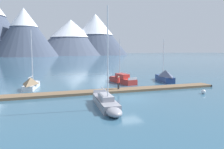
{
  "coord_description": "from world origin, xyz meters",
  "views": [
    {
      "loc": [
        -9.44,
        -20.93,
        5.31
      ],
      "look_at": [
        0.0,
        6.0,
        2.0
      ],
      "focal_mm": 33.73,
      "sensor_mm": 36.0,
      "label": 1
    }
  ],
  "objects_px": {
    "sailboat_nearest_berth": "(32,83)",
    "mooring_buoy_channel_marker": "(203,92)",
    "sailboat_mid_dock_port": "(121,79)",
    "sailboat_mid_dock_starboard": "(164,76)",
    "sailboat_second_berth": "(107,103)",
    "person_on_dock": "(118,82)"
  },
  "relations": [
    {
      "from": "sailboat_nearest_berth",
      "to": "mooring_buoy_channel_marker",
      "type": "bearing_deg",
      "value": -28.6
    },
    {
      "from": "sailboat_mid_dock_port",
      "to": "sailboat_mid_dock_starboard",
      "type": "bearing_deg",
      "value": -9.18
    },
    {
      "from": "sailboat_second_berth",
      "to": "sailboat_mid_dock_port",
      "type": "xyz_separation_m",
      "value": [
        6.98,
        13.93,
        0.07
      ]
    },
    {
      "from": "sailboat_mid_dock_port",
      "to": "mooring_buoy_channel_marker",
      "type": "relative_size",
      "value": 11.74
    },
    {
      "from": "sailboat_second_berth",
      "to": "sailboat_mid_dock_starboard",
      "type": "xyz_separation_m",
      "value": [
        14.5,
        12.71,
        0.43
      ]
    },
    {
      "from": "sailboat_second_berth",
      "to": "person_on_dock",
      "type": "bearing_deg",
      "value": 61.16
    },
    {
      "from": "sailboat_mid_dock_starboard",
      "to": "person_on_dock",
      "type": "xyz_separation_m",
      "value": [
        -10.64,
        -5.71,
        0.33
      ]
    },
    {
      "from": "sailboat_second_berth",
      "to": "person_on_dock",
      "type": "distance_m",
      "value": 8.04
    },
    {
      "from": "sailboat_nearest_berth",
      "to": "mooring_buoy_channel_marker",
      "type": "xyz_separation_m",
      "value": [
        19.91,
        -10.85,
        -0.5
      ]
    },
    {
      "from": "sailboat_second_berth",
      "to": "mooring_buoy_channel_marker",
      "type": "xyz_separation_m",
      "value": [
        13.13,
        2.12,
        -0.23
      ]
    },
    {
      "from": "sailboat_nearest_berth",
      "to": "person_on_dock",
      "type": "distance_m",
      "value": 12.21
    },
    {
      "from": "sailboat_nearest_berth",
      "to": "mooring_buoy_channel_marker",
      "type": "height_order",
      "value": "sailboat_nearest_berth"
    },
    {
      "from": "sailboat_mid_dock_starboard",
      "to": "sailboat_nearest_berth",
      "type": "bearing_deg",
      "value": 179.29
    },
    {
      "from": "sailboat_nearest_berth",
      "to": "sailboat_mid_dock_port",
      "type": "height_order",
      "value": "sailboat_nearest_berth"
    },
    {
      "from": "sailboat_second_berth",
      "to": "sailboat_mid_dock_starboard",
      "type": "bearing_deg",
      "value": 41.25
    },
    {
      "from": "sailboat_mid_dock_starboard",
      "to": "person_on_dock",
      "type": "relative_size",
      "value": 4.23
    },
    {
      "from": "sailboat_mid_dock_port",
      "to": "mooring_buoy_channel_marker",
      "type": "xyz_separation_m",
      "value": [
        6.15,
        -11.8,
        -0.3
      ]
    },
    {
      "from": "sailboat_nearest_berth",
      "to": "sailboat_second_berth",
      "type": "relative_size",
      "value": 0.89
    },
    {
      "from": "sailboat_mid_dock_port",
      "to": "person_on_dock",
      "type": "height_order",
      "value": "sailboat_mid_dock_port"
    },
    {
      "from": "sailboat_mid_dock_port",
      "to": "person_on_dock",
      "type": "relative_size",
      "value": 4.27
    },
    {
      "from": "sailboat_mid_dock_port",
      "to": "mooring_buoy_channel_marker",
      "type": "distance_m",
      "value": 13.31
    },
    {
      "from": "sailboat_mid_dock_port",
      "to": "mooring_buoy_channel_marker",
      "type": "bearing_deg",
      "value": -62.49
    }
  ]
}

